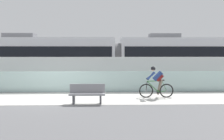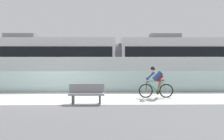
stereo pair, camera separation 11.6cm
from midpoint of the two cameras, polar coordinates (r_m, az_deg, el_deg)
name	(u,v)px [view 2 (the right image)]	position (r m, az deg, el deg)	size (l,w,h in m)	color
ground_plane	(49,98)	(12.07, -15.10, -6.80)	(200.00, 200.00, 0.00)	slate
bike_path_deck	(49,98)	(12.07, -15.10, -6.77)	(32.00, 3.20, 0.01)	silver
glass_parapet	(57,82)	(13.75, -13.27, -2.85)	(32.00, 0.05, 1.21)	silver
concrete_barrier_wall	(63,72)	(15.47, -11.88, -0.55)	(32.00, 0.36, 2.01)	silver
tram_rail_near	(70,82)	(18.00, -10.34, -3.05)	(32.00, 0.08, 0.01)	#595654
tram_rail_far	(73,80)	(19.41, -9.65, -2.51)	(32.00, 0.08, 0.01)	#595654
tram	(118,58)	(18.35, 1.62, 3.08)	(22.56, 2.54, 3.81)	silver
cyclist_on_bike	(156,83)	(11.85, 11.28, -3.11)	(1.77, 0.58, 1.61)	black
bench	(87,93)	(10.40, -6.04, -5.78)	(1.60, 0.45, 0.89)	gray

